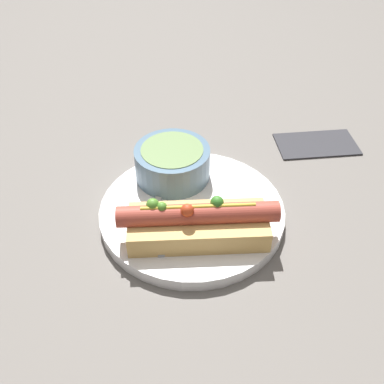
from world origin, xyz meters
The scene contains 6 objects.
ground_plane centered at (0.00, 0.00, 0.00)m, with size 4.00×4.00×0.00m, color slate.
dinner_plate centered at (0.00, 0.00, 0.01)m, with size 0.25×0.25×0.02m.
hot_dog centered at (0.01, -0.05, 0.04)m, with size 0.20×0.09×0.06m.
soup_bowl centered at (-0.03, 0.06, 0.04)m, with size 0.11×0.11×0.05m.
spoon centered at (-0.05, 0.02, 0.02)m, with size 0.05×0.16×0.01m.
napkin centered at (0.19, 0.19, 0.00)m, with size 0.14×0.10×0.01m.
Camera 1 is at (0.04, -0.43, 0.43)m, focal length 42.00 mm.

